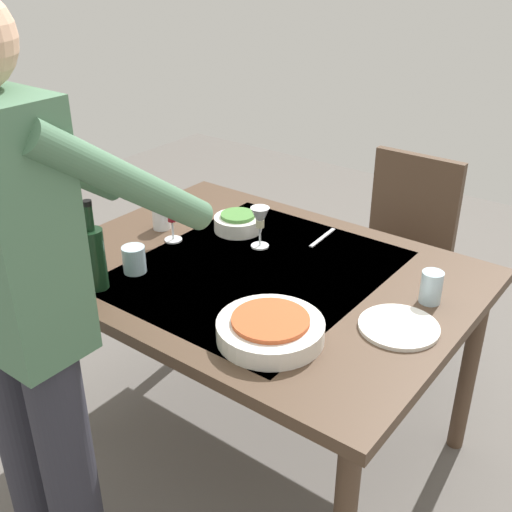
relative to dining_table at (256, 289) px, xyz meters
name	(u,v)px	position (x,y,z in m)	size (l,w,h in m)	color
ground_plane	(256,440)	(0.00, 0.00, -0.69)	(6.00, 6.00, 0.00)	#66605B
dining_table	(256,289)	(0.00, 0.00, 0.00)	(1.39, 1.04, 0.76)	#4C3828
chair_near	(401,245)	(-0.12, -0.90, -0.16)	(0.40, 0.40, 0.91)	#352114
person_server	(22,307)	(0.11, 0.78, 0.28)	(0.42, 0.61, 1.69)	#2D2D38
wine_bottle	(94,256)	(0.33, 0.40, 0.19)	(0.07, 0.07, 0.30)	black
wine_glass_left	(172,214)	(0.37, 0.01, 0.18)	(0.07, 0.07, 0.15)	white
wine_glass_right	(260,220)	(0.09, -0.14, 0.18)	(0.07, 0.07, 0.15)	white
water_cup_near_left	(134,259)	(0.31, 0.26, 0.12)	(0.08, 0.08, 0.09)	silver
water_cup_near_right	(431,287)	(-0.55, -0.16, 0.13)	(0.07, 0.07, 0.10)	silver
water_cup_far_left	(161,215)	(0.48, -0.04, 0.13)	(0.07, 0.07, 0.11)	silver
serving_bowl_pasta	(270,329)	(-0.27, 0.30, 0.11)	(0.30, 0.30, 0.07)	white
side_bowl_salad	(238,222)	(0.24, -0.21, 0.11)	(0.18, 0.18, 0.07)	white
dinner_plate_near	(399,327)	(-0.54, 0.04, 0.08)	(0.23, 0.23, 0.01)	white
table_fork	(323,238)	(-0.05, -0.34, 0.08)	(0.01, 0.18, 0.01)	silver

